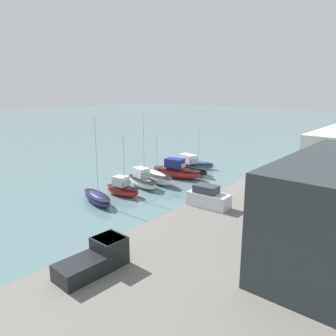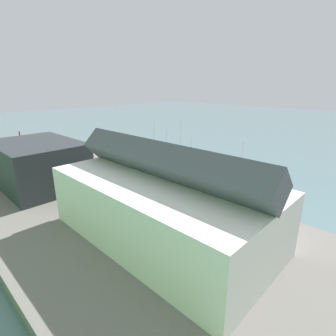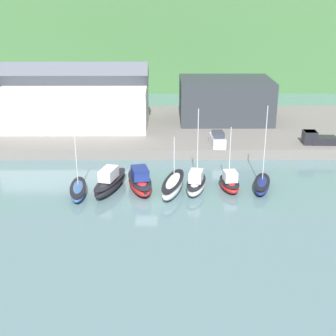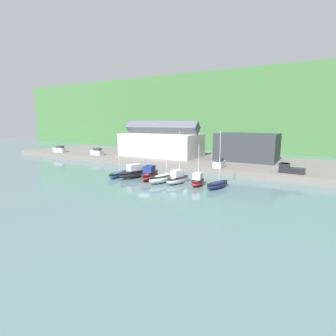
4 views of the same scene
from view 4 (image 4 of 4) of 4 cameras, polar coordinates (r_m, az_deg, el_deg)
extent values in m
plane|color=slate|center=(50.61, -5.19, -3.24)|extent=(320.00, 320.00, 0.00)
cube|color=#42703D|center=(132.92, 17.79, 11.30)|extent=(240.00, 59.93, 30.84)
cube|color=slate|center=(73.96, 6.91, 1.57)|extent=(123.99, 27.15, 1.47)
cube|color=white|center=(78.66, -1.49, 5.08)|extent=(23.12, 12.32, 6.49)
cube|color=#515660|center=(78.37, -1.50, 8.83)|extent=(23.58, 3.81, 3.81)
cube|color=#2D3338|center=(72.29, 16.86, 4.42)|extent=(15.19, 10.85, 7.05)
cube|color=slate|center=(67.09, 15.82, 4.05)|extent=(14.43, 0.10, 4.23)
ellipsoid|color=#33568E|center=(56.60, -10.76, -1.37)|extent=(2.52, 6.70, 1.10)
ellipsoid|color=black|center=(56.52, -10.78, -0.99)|extent=(2.61, 6.84, 0.12)
cylinder|color=silver|center=(56.40, -10.61, 2.31)|extent=(0.10, 0.10, 6.10)
ellipsoid|color=black|center=(55.37, -7.04, -1.28)|extent=(4.18, 8.34, 1.57)
ellipsoid|color=black|center=(55.26, -7.06, -0.72)|extent=(4.31, 8.52, 0.12)
cube|color=silver|center=(54.86, -7.41, 0.13)|extent=(2.24, 3.14, 1.29)
cube|color=#8CA5B2|center=(55.83, -6.12, 0.13)|extent=(1.34, 0.47, 0.65)
cube|color=black|center=(53.12, -10.35, -1.51)|extent=(0.42, 0.37, 0.56)
ellipsoid|color=red|center=(53.60, -3.95, -1.61)|extent=(3.99, 7.79, 1.55)
ellipsoid|color=black|center=(53.49, -3.96, -1.04)|extent=(4.11, 7.96, 0.12)
cube|color=navy|center=(52.99, -4.11, -0.19)|extent=(2.32, 2.94, 1.29)
cube|color=#8CA5B2|center=(54.36, -3.56, -0.12)|extent=(1.58, 0.46, 0.64)
cube|color=black|center=(50.32, -5.37, -2.05)|extent=(0.41, 0.35, 0.56)
ellipsoid|color=white|center=(50.78, -0.82, -2.18)|extent=(3.68, 8.10, 1.68)
ellipsoid|color=black|center=(50.65, -0.82, -1.53)|extent=(3.79, 8.27, 0.12)
cylinder|color=silver|center=(50.60, -0.37, 1.56)|extent=(0.10, 0.10, 4.89)
ellipsoid|color=silver|center=(49.83, 2.11, -2.60)|extent=(3.21, 6.18, 1.38)
ellipsoid|color=black|center=(49.73, 2.12, -2.06)|extent=(3.31, 6.31, 0.12)
cube|color=silver|center=(49.34, 1.90, -1.17)|extent=(1.88, 2.34, 1.25)
cube|color=#8CA5B2|center=(50.26, 2.78, -1.18)|extent=(1.29, 0.39, 0.62)
cylinder|color=silver|center=(49.32, 2.48, 3.03)|extent=(0.10, 0.10, 8.39)
ellipsoid|color=red|center=(48.58, 6.47, -3.10)|extent=(2.56, 4.91, 1.20)
ellipsoid|color=black|center=(48.49, 6.48, -2.62)|extent=(2.65, 5.01, 0.12)
cube|color=silver|center=(48.10, 6.42, -1.78)|extent=(1.68, 1.82, 1.20)
cube|color=#8CA5B2|center=(49.05, 6.73, -1.76)|extent=(1.33, 0.27, 0.60)
cylinder|color=silver|center=(48.19, 6.67, 1.36)|extent=(0.10, 0.10, 6.37)
ellipsoid|color=navy|center=(47.13, 10.71, -3.63)|extent=(3.17, 6.15, 1.19)
ellipsoid|color=black|center=(47.04, 10.72, -3.14)|extent=(3.27, 6.28, 0.12)
cylinder|color=silver|center=(46.58, 11.21, 2.48)|extent=(0.10, 0.10, 8.85)
cube|color=#B7B7BC|center=(83.35, -15.23, 3.25)|extent=(4.28, 1.99, 1.40)
cube|color=#333842|center=(83.00, -15.12, 3.98)|extent=(2.38, 1.63, 0.76)
cube|color=silver|center=(95.27, -22.54, 3.65)|extent=(4.36, 2.21, 1.40)
cube|color=#333842|center=(94.95, -22.45, 4.30)|extent=(2.45, 1.76, 0.76)
cube|color=silver|center=(59.72, 11.09, 0.80)|extent=(2.03, 4.29, 1.40)
cube|color=#333842|center=(59.26, 11.04, 1.79)|extent=(1.66, 2.39, 0.76)
cube|color=black|center=(57.56, 25.95, -0.54)|extent=(3.59, 2.14, 1.10)
cube|color=black|center=(57.72, 23.99, 0.04)|extent=(1.96, 1.97, 1.90)
cube|color=#2D333D|center=(57.61, 24.04, 0.72)|extent=(1.69, 1.86, 0.50)
camera|label=1|loc=(72.84, 36.07, 9.31)|focal=35.00mm
camera|label=2|loc=(102.60, -5.01, 13.09)|focal=28.00mm
camera|label=3|loc=(29.01, -80.33, 22.57)|focal=50.00mm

